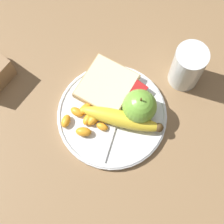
{
  "coord_description": "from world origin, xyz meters",
  "views": [
    {
      "loc": [
        0.2,
        0.15,
        0.77
      ],
      "look_at": [
        0.0,
        0.0,
        0.03
      ],
      "focal_mm": 60.0,
      "sensor_mm": 36.0,
      "label": 1
    }
  ],
  "objects_px": {
    "juice_glass": "(187,68)",
    "jam_packet": "(135,92)",
    "banana": "(123,119)",
    "fork": "(116,119)",
    "plate": "(112,116)",
    "apple": "(140,106)",
    "bread_slice": "(107,86)"
  },
  "relations": [
    {
      "from": "juice_glass",
      "to": "jam_packet",
      "type": "height_order",
      "value": "juice_glass"
    },
    {
      "from": "banana",
      "to": "fork",
      "type": "height_order",
      "value": "banana"
    },
    {
      "from": "plate",
      "to": "jam_packet",
      "type": "relative_size",
      "value": 5.05
    },
    {
      "from": "plate",
      "to": "apple",
      "type": "distance_m",
      "value": 0.07
    },
    {
      "from": "fork",
      "to": "jam_packet",
      "type": "xyz_separation_m",
      "value": [
        -0.07,
        -0.0,
        0.01
      ]
    },
    {
      "from": "banana",
      "to": "jam_packet",
      "type": "height_order",
      "value": "banana"
    },
    {
      "from": "apple",
      "to": "fork",
      "type": "height_order",
      "value": "apple"
    },
    {
      "from": "juice_glass",
      "to": "jam_packet",
      "type": "distance_m",
      "value": 0.12
    },
    {
      "from": "plate",
      "to": "jam_packet",
      "type": "bearing_deg",
      "value": 170.55
    },
    {
      "from": "plate",
      "to": "banana",
      "type": "height_order",
      "value": "banana"
    },
    {
      "from": "bread_slice",
      "to": "fork",
      "type": "bearing_deg",
      "value": 51.72
    },
    {
      "from": "apple",
      "to": "bread_slice",
      "type": "height_order",
      "value": "apple"
    },
    {
      "from": "plate",
      "to": "juice_glass",
      "type": "distance_m",
      "value": 0.19
    },
    {
      "from": "apple",
      "to": "bread_slice",
      "type": "xyz_separation_m",
      "value": [
        -0.0,
        -0.09,
        -0.02
      ]
    },
    {
      "from": "plate",
      "to": "juice_glass",
      "type": "xyz_separation_m",
      "value": [
        -0.17,
        0.07,
        0.04
      ]
    },
    {
      "from": "jam_packet",
      "to": "apple",
      "type": "bearing_deg",
      "value": 46.78
    },
    {
      "from": "juice_glass",
      "to": "jam_packet",
      "type": "relative_size",
      "value": 2.41
    },
    {
      "from": "apple",
      "to": "bread_slice",
      "type": "bearing_deg",
      "value": -92.78
    },
    {
      "from": "banana",
      "to": "plate",
      "type": "bearing_deg",
      "value": -84.75
    },
    {
      "from": "fork",
      "to": "banana",
      "type": "bearing_deg",
      "value": -91.79
    },
    {
      "from": "bread_slice",
      "to": "fork",
      "type": "xyz_separation_m",
      "value": [
        0.05,
        0.06,
        -0.01
      ]
    },
    {
      "from": "jam_packet",
      "to": "fork",
      "type": "bearing_deg",
      "value": 0.37
    },
    {
      "from": "bread_slice",
      "to": "fork",
      "type": "distance_m",
      "value": 0.07
    },
    {
      "from": "juice_glass",
      "to": "apple",
      "type": "distance_m",
      "value": 0.13
    },
    {
      "from": "apple",
      "to": "bread_slice",
      "type": "relative_size",
      "value": 0.66
    },
    {
      "from": "fork",
      "to": "plate",
      "type": "bearing_deg",
      "value": 59.25
    },
    {
      "from": "apple",
      "to": "fork",
      "type": "distance_m",
      "value": 0.06
    },
    {
      "from": "apple",
      "to": "jam_packet",
      "type": "height_order",
      "value": "apple"
    },
    {
      "from": "juice_glass",
      "to": "jam_packet",
      "type": "bearing_deg",
      "value": -31.64
    },
    {
      "from": "fork",
      "to": "jam_packet",
      "type": "height_order",
      "value": "jam_packet"
    },
    {
      "from": "juice_glass",
      "to": "apple",
      "type": "xyz_separation_m",
      "value": [
        0.13,
        -0.03,
        -0.0
      ]
    },
    {
      "from": "juice_glass",
      "to": "plate",
      "type": "bearing_deg",
      "value": -23.54
    }
  ]
}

